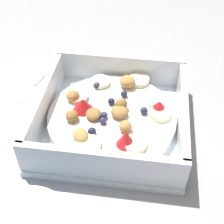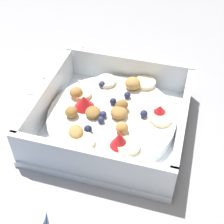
# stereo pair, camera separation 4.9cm
# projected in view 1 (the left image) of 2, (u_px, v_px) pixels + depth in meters

# --- Properties ---
(ground_plane) EXTENTS (2.40, 2.40, 0.00)m
(ground_plane) POSITION_uv_depth(u_px,v_px,m) (105.00, 127.00, 0.51)
(ground_plane) COLOR #9E9EA3
(fruit_bowl) EXTENTS (0.22, 0.22, 0.06)m
(fruit_bowl) POSITION_uv_depth(u_px,v_px,m) (112.00, 117.00, 0.49)
(fruit_bowl) COLOR white
(fruit_bowl) RESTS_ON ground
(spoon) EXTENTS (0.06, 0.17, 0.01)m
(spoon) POSITION_uv_depth(u_px,v_px,m) (35.00, 83.00, 0.58)
(spoon) COLOR silver
(spoon) RESTS_ON ground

